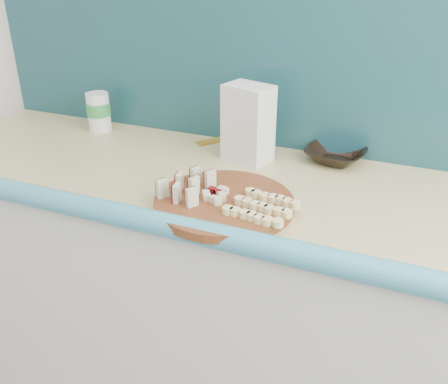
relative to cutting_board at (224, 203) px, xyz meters
name	(u,v)px	position (x,y,z in m)	size (l,w,h in m)	color
kitchen_counter	(263,314)	(0.07, 0.16, -0.46)	(2.20, 0.63, 0.91)	silver
backsplash	(303,70)	(0.07, 0.45, 0.24)	(2.20, 0.02, 0.50)	teal
cutting_board	(224,203)	(0.00, 0.00, 0.00)	(0.35, 0.35, 0.02)	#4D2910
apple_wedges	(187,186)	(-0.10, -0.01, 0.03)	(0.11, 0.14, 0.05)	beige
apple_chunks	(216,194)	(-0.02, 0.00, 0.02)	(0.05, 0.06, 0.02)	beige
banana_slices	(262,207)	(0.11, -0.02, 0.02)	(0.17, 0.15, 0.02)	#EDDA90
brown_bowl	(336,155)	(0.20, 0.39, 0.01)	(0.17, 0.17, 0.04)	black
flour_bag	(248,124)	(-0.05, 0.30, 0.10)	(0.13, 0.10, 0.23)	silver
canister	(99,111)	(-0.61, 0.35, 0.06)	(0.08, 0.08, 0.13)	white
banana_peel	(234,142)	(-0.14, 0.42, -0.01)	(0.22, 0.19, 0.01)	gold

